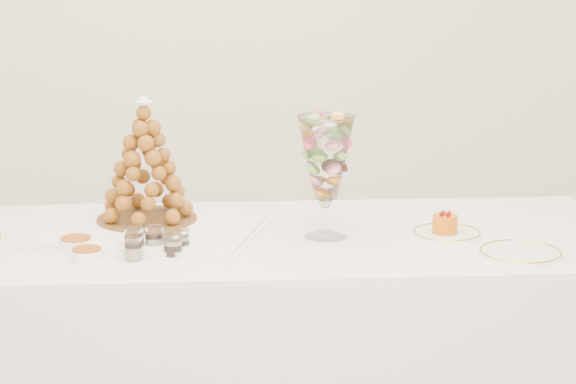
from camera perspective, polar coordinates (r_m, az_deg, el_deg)
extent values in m
cube|color=white|center=(5.09, -3.23, 9.70)|extent=(4.50, 0.04, 2.80)
cube|color=white|center=(1.17, 8.20, -5.03)|extent=(4.50, 0.04, 2.80)
cube|color=white|center=(3.58, -0.85, -8.63)|extent=(2.19, 0.96, 0.81)
cube|color=white|center=(3.44, -0.87, -2.33)|extent=(2.18, 0.95, 0.01)
cube|color=white|center=(3.49, -7.02, -1.96)|extent=(0.75, 0.65, 0.02)
cylinder|color=white|center=(3.44, 1.91, -2.09)|extent=(0.13, 0.13, 0.02)
cylinder|color=white|center=(3.42, 1.92, -1.19)|extent=(0.03, 0.03, 0.09)
sphere|color=white|center=(3.41, 1.92, -0.45)|extent=(0.04, 0.04, 0.04)
cylinder|color=white|center=(3.48, 8.06, -2.11)|extent=(0.21, 0.21, 0.01)
cylinder|color=white|center=(3.32, 11.72, -3.06)|extent=(0.24, 0.24, 0.01)
cylinder|color=white|center=(3.30, -7.81, -2.42)|extent=(0.06, 0.06, 0.07)
cylinder|color=white|center=(3.31, -6.81, -2.36)|extent=(0.06, 0.06, 0.07)
cylinder|color=white|center=(3.29, -5.46, -2.47)|extent=(0.06, 0.06, 0.07)
cylinder|color=white|center=(3.23, -7.86, -2.83)|extent=(0.05, 0.05, 0.07)
cylinder|color=white|center=(3.23, -5.87, -2.72)|extent=(0.07, 0.07, 0.07)
cylinder|color=white|center=(3.36, -10.71, -2.60)|extent=(0.10, 0.10, 0.03)
cylinder|color=white|center=(3.26, -10.17, -3.14)|extent=(0.09, 0.09, 0.03)
cylinder|color=brown|center=(3.57, -7.17, -1.35)|extent=(0.32, 0.32, 0.01)
cone|color=brown|center=(3.52, -7.27, 1.66)|extent=(0.31, 0.31, 0.38)
sphere|color=white|center=(3.49, -7.36, 4.53)|extent=(0.04, 0.04, 0.04)
cylinder|color=#C35C09|center=(3.47, 7.98, -1.62)|extent=(0.08, 0.08, 0.05)
sphere|color=#8C0C05|center=(3.46, 8.19, -1.05)|extent=(0.01, 0.01, 0.01)
sphere|color=#8C0C05|center=(3.47, 7.88, -1.02)|extent=(0.01, 0.01, 0.01)
sphere|color=#8C0C05|center=(3.45, 7.80, -1.10)|extent=(0.01, 0.01, 0.01)
sphere|color=#8C0C05|center=(3.45, 8.11, -1.13)|extent=(0.01, 0.01, 0.01)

